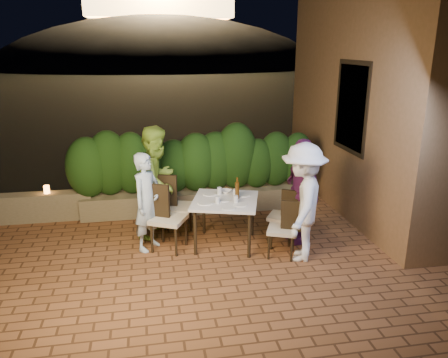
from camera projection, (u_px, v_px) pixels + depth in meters
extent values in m
plane|color=black|center=(202.00, 271.00, 6.13)|extent=(400.00, 400.00, 0.00)
cube|color=brown|center=(198.00, 258.00, 6.62)|extent=(7.00, 6.00, 0.15)
cube|color=olive|center=(383.00, 75.00, 7.88)|extent=(1.60, 5.00, 5.00)
cube|color=black|center=(353.00, 107.00, 7.42)|extent=(0.08, 1.00, 1.40)
cube|color=black|center=(352.00, 107.00, 7.42)|extent=(0.06, 1.15, 1.55)
cube|color=#766A4B|center=(196.00, 200.00, 8.26)|extent=(4.20, 0.55, 0.40)
cube|color=#766A4B|center=(28.00, 208.00, 7.74)|extent=(2.20, 0.30, 0.50)
ellipsoid|color=black|center=(163.00, 94.00, 64.06)|extent=(52.00, 40.00, 22.00)
cylinder|color=white|center=(205.00, 203.00, 6.52)|extent=(0.23, 0.23, 0.01)
cylinder|color=white|center=(210.00, 194.00, 6.91)|extent=(0.23, 0.23, 0.01)
cylinder|color=white|center=(241.00, 205.00, 6.45)|extent=(0.20, 0.20, 0.01)
cylinder|color=white|center=(244.00, 195.00, 6.87)|extent=(0.22, 0.22, 0.01)
cylinder|color=white|center=(224.00, 199.00, 6.67)|extent=(0.23, 0.23, 0.01)
cylinder|color=white|center=(228.00, 208.00, 6.33)|extent=(0.20, 0.20, 0.01)
cylinder|color=silver|center=(218.00, 200.00, 6.51)|extent=(0.06, 0.06, 0.11)
cylinder|color=silver|center=(219.00, 191.00, 6.88)|extent=(0.07, 0.07, 0.12)
cylinder|color=silver|center=(236.00, 199.00, 6.52)|extent=(0.07, 0.07, 0.12)
cylinder|color=silver|center=(235.00, 193.00, 6.81)|extent=(0.07, 0.07, 0.12)
imported|color=white|center=(226.00, 191.00, 6.98)|extent=(0.25, 0.25, 0.04)
imported|color=silver|center=(147.00, 202.00, 6.55)|extent=(0.62, 0.66, 1.52)
imported|color=#91C03C|center=(158.00, 181.00, 7.05)|extent=(1.04, 1.11, 1.81)
imported|color=white|center=(303.00, 203.00, 6.22)|extent=(1.07, 1.29, 1.73)
imported|color=#69235E|center=(301.00, 191.00, 6.81)|extent=(0.49, 1.01, 1.67)
cylinder|color=orange|center=(47.00, 189.00, 7.70)|extent=(0.10, 0.10, 0.14)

